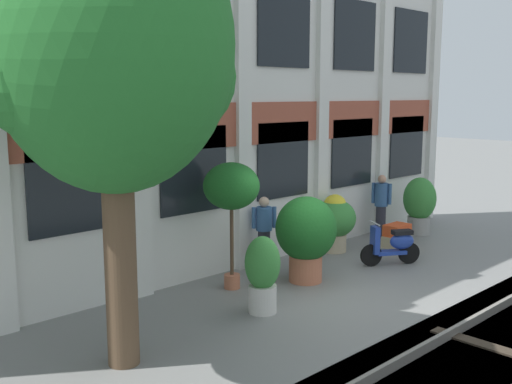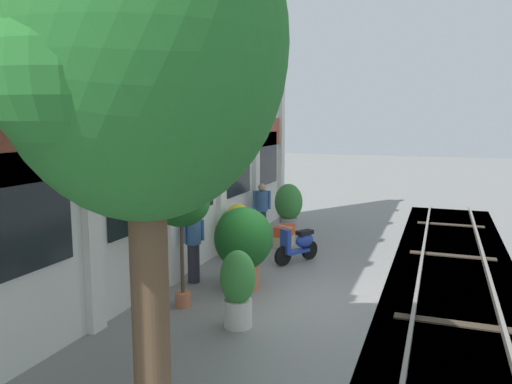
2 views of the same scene
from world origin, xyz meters
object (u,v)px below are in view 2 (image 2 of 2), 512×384
at_px(broadleaf_tree, 142,54).
at_px(potted_plant_ribbed_drum, 243,242).
at_px(potted_plant_tall_urn, 181,205).
at_px(potted_plant_square_trough, 284,236).
at_px(potted_plant_stone_basin, 238,226).
at_px(resident_watching_tracks, 262,209).
at_px(scooter_near_curb, 299,245).
at_px(resident_by_doorway, 193,244).
at_px(potted_plant_glazed_jar, 289,206).
at_px(potted_plant_fluted_column, 238,286).

distance_m(broadleaf_tree, potted_plant_ribbed_drum, 5.69).
bearing_deg(potted_plant_tall_urn, potted_plant_square_trough, -5.05).
distance_m(potted_plant_stone_basin, resident_watching_tracks, 2.04).
relative_size(potted_plant_square_trough, potted_plant_stone_basin, 0.55).
bearing_deg(broadleaf_tree, potted_plant_ribbed_drum, 8.63).
xyz_separation_m(potted_plant_ribbed_drum, scooter_near_curb, (2.28, -0.56, -0.56)).
xyz_separation_m(broadleaf_tree, resident_by_doorway, (4.61, 1.86, -3.38)).
xyz_separation_m(potted_plant_tall_urn, potted_plant_glazed_jar, (6.68, -0.07, -1.11)).
xyz_separation_m(potted_plant_glazed_jar, scooter_near_curb, (-3.04, -1.18, -0.40)).
distance_m(potted_plant_fluted_column, scooter_near_curb, 4.14).
bearing_deg(potted_plant_tall_urn, potted_plant_stone_basin, 5.66).
height_order(broadleaf_tree, potted_plant_tall_urn, broadleaf_tree).
bearing_deg(resident_watching_tracks, resident_by_doorway, -19.43).
relative_size(potted_plant_tall_urn, potted_plant_glazed_jar, 1.60).
xyz_separation_m(potted_plant_tall_urn, resident_by_doorway, (1.33, 0.46, -1.11)).
bearing_deg(potted_plant_tall_urn, broadleaf_tree, -156.85).
bearing_deg(resident_watching_tracks, potted_plant_ribbed_drum, -4.26).
bearing_deg(resident_watching_tracks, potted_plant_tall_urn, -14.68).
height_order(potted_plant_square_trough, scooter_near_curb, scooter_near_curb).
relative_size(broadleaf_tree, potted_plant_ribbed_drum, 3.63).
xyz_separation_m(potted_plant_tall_urn, potted_plant_square_trough, (5.05, -0.45, -1.69)).
xyz_separation_m(potted_plant_tall_urn, resident_watching_tracks, (5.64, 0.44, -1.07)).
bearing_deg(scooter_near_curb, resident_watching_tracks, -108.90).
distance_m(potted_plant_glazed_jar, resident_watching_tracks, 1.16).
xyz_separation_m(potted_plant_square_trough, scooter_near_curb, (-1.41, -0.81, 0.17)).
height_order(scooter_near_curb, resident_by_doorway, resident_by_doorway).
bearing_deg(potted_plant_square_trough, scooter_near_curb, -150.11).
relative_size(broadleaf_tree, potted_plant_fluted_column, 4.67).
bearing_deg(potted_plant_glazed_jar, potted_plant_ribbed_drum, -173.31).
xyz_separation_m(potted_plant_fluted_column, scooter_near_curb, (4.13, 0.08, -0.28)).
xyz_separation_m(potted_plant_square_trough, resident_watching_tracks, (0.59, 0.89, 0.62)).
bearing_deg(potted_plant_square_trough, potted_plant_tall_urn, 174.95).
bearing_deg(potted_plant_glazed_jar, potted_plant_square_trough, -167.17).
bearing_deg(scooter_near_curb, potted_plant_fluted_column, 31.97).
bearing_deg(potted_plant_fluted_column, potted_plant_tall_urn, 69.76).
xyz_separation_m(potted_plant_fluted_column, potted_plant_ribbed_drum, (1.85, 0.64, 0.27)).
bearing_deg(potted_plant_square_trough, potted_plant_fluted_column, -170.87).
xyz_separation_m(broadleaf_tree, scooter_near_curb, (6.91, 0.14, -3.79)).
bearing_deg(broadleaf_tree, potted_plant_glazed_jar, 7.59).
relative_size(potted_plant_tall_urn, potted_plant_stone_basin, 1.77).
bearing_deg(potted_plant_tall_urn, resident_watching_tracks, 4.45).
relative_size(broadleaf_tree, potted_plant_stone_basin, 4.53).
height_order(broadleaf_tree, scooter_near_curb, broadleaf_tree).
height_order(potted_plant_glazed_jar, scooter_near_curb, potted_plant_glazed_jar).
relative_size(broadleaf_tree, resident_watching_tracks, 3.81).
height_order(potted_plant_tall_urn, potted_plant_stone_basin, potted_plant_tall_urn).
bearing_deg(resident_watching_tracks, potted_plant_square_trough, 36.98).
relative_size(broadleaf_tree, potted_plant_tall_urn, 2.55).
bearing_deg(potted_plant_glazed_jar, potted_plant_fluted_column, -170.02).
relative_size(scooter_near_curb, resident_by_doorway, 0.78).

